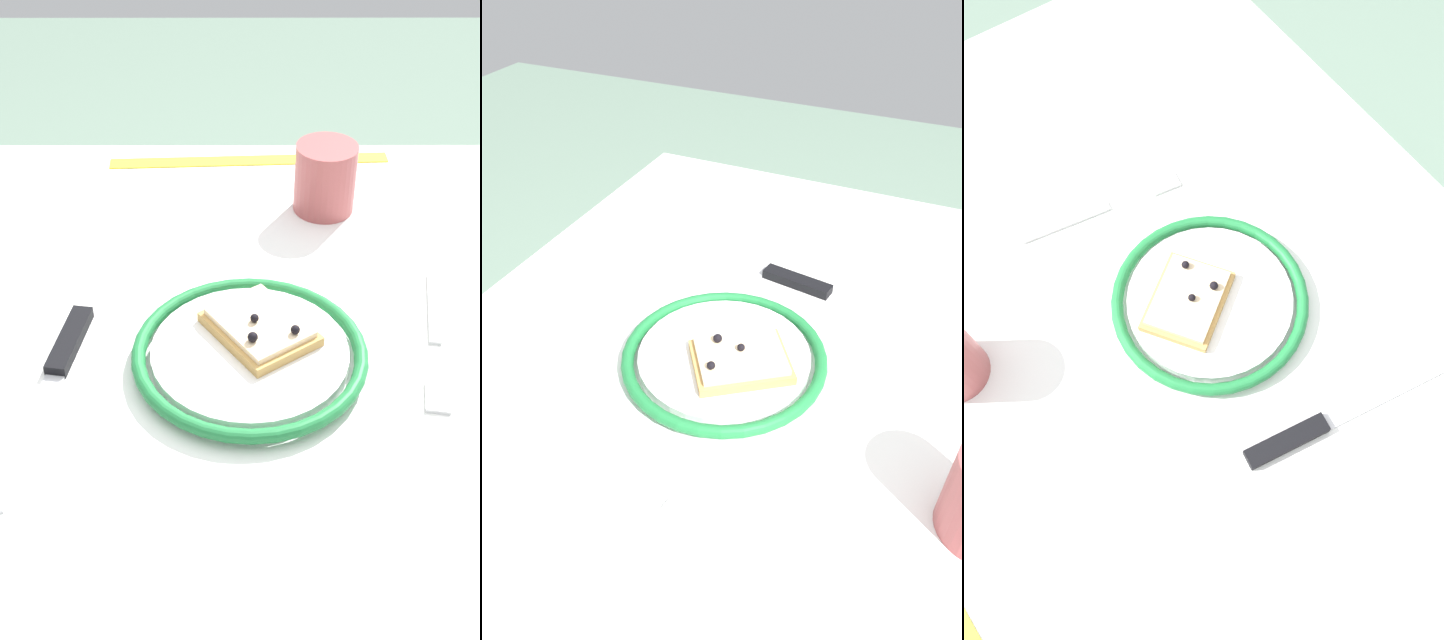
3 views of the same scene
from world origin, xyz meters
TOP-DOWN VIEW (x-y plane):
  - dining_table at (0.00, 0.00)m, footprint 0.99×0.75m
  - plate at (0.03, 0.05)m, footprint 0.22×0.22m
  - pizza_slice_near at (0.02, 0.03)m, footprint 0.12×0.12m
  - knife at (0.21, 0.06)m, footprint 0.06×0.24m
  - fork at (-0.15, 0.02)m, footprint 0.05×0.20m

SIDE VIEW (x-z plane):
  - dining_table at x=0.00m, z-range 0.28..1.05m
  - fork at x=-0.15m, z-range 0.76..0.77m
  - knife at x=0.21m, z-range 0.76..0.77m
  - plate at x=0.03m, z-range 0.76..0.78m
  - pizza_slice_near at x=0.02m, z-range 0.78..0.80m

